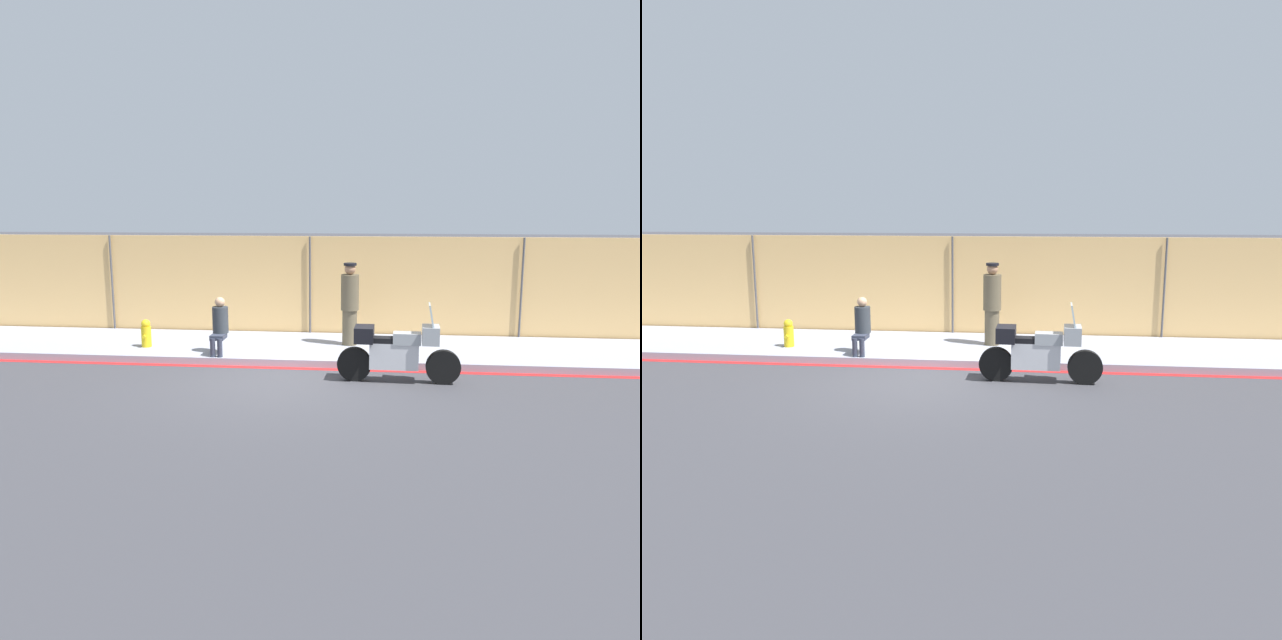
{
  "view_description": "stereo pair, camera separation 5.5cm",
  "coord_description": "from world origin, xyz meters",
  "views": [
    {
      "loc": [
        1.84,
        -11.45,
        3.36
      ],
      "look_at": [
        0.56,
        0.82,
        1.05
      ],
      "focal_mm": 35.0,
      "sensor_mm": 36.0,
      "label": 1
    },
    {
      "loc": [
        1.89,
        -11.45,
        3.36
      ],
      "look_at": [
        0.56,
        0.82,
        1.05
      ],
      "focal_mm": 35.0,
      "sensor_mm": 36.0,
      "label": 2
    }
  ],
  "objects": [
    {
      "name": "fire_hydrant",
      "position": [
        -3.51,
        1.89,
        0.46
      ],
      "size": [
        0.22,
        0.28,
        0.63
      ],
      "color": "gold",
      "rests_on": "sidewalk"
    },
    {
      "name": "person_seated_on_curb",
      "position": [
        -1.68,
        1.45,
        0.83
      ],
      "size": [
        0.34,
        0.63,
        1.23
      ],
      "color": "#2D3342",
      "rests_on": "sidewalk"
    },
    {
      "name": "storefront_fence",
      "position": [
        0.0,
        3.95,
        1.28
      ],
      "size": [
        36.24,
        0.17,
        2.57
      ],
      "color": "#E5B26B",
      "rests_on": "ground_plane"
    },
    {
      "name": "sidewalk",
      "position": [
        0.0,
        2.43,
        0.08
      ],
      "size": [
        38.15,
        2.84,
        0.16
      ],
      "color": "#8E93A3",
      "rests_on": "ground_plane"
    },
    {
      "name": "ground_plane",
      "position": [
        0.0,
        0.0,
        0.0
      ],
      "size": [
        120.0,
        120.0,
        0.0
      ],
      "primitive_type": "plane",
      "color": "#38383D"
    },
    {
      "name": "curb_paint_stripe",
      "position": [
        0.0,
        0.92,
        0.0
      ],
      "size": [
        38.15,
        0.18,
        0.01
      ],
      "color": "red",
      "rests_on": "ground_plane"
    },
    {
      "name": "motorcycle",
      "position": [
        2.11,
        0.13,
        0.62
      ],
      "size": [
        2.34,
        0.55,
        1.53
      ],
      "rotation": [
        0.0,
        0.0,
        -0.04
      ],
      "color": "black",
      "rests_on": "ground_plane"
    },
    {
      "name": "officer_standing",
      "position": [
        1.07,
        2.58,
        1.12
      ],
      "size": [
        0.41,
        0.41,
        1.89
      ],
      "color": "brown",
      "rests_on": "sidewalk"
    }
  ]
}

